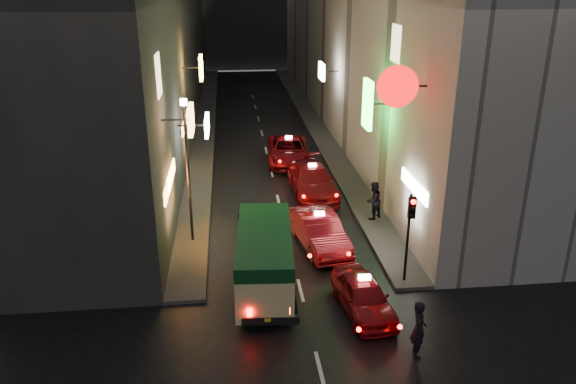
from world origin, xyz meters
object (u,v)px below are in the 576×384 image
object	(u,v)px
minibus	(265,254)
traffic_light	(410,220)
taxi_near	(364,293)
lamp_post	(188,162)
pedestrian_crossing	(419,325)

from	to	relation	value
minibus	traffic_light	distance (m)	5.45
minibus	taxi_near	bearing A→B (deg)	-28.81
lamp_post	taxi_near	bearing A→B (deg)	-44.78
taxi_near	minibus	bearing A→B (deg)	151.19
traffic_light	minibus	bearing A→B (deg)	177.79
taxi_near	pedestrian_crossing	distance (m)	2.76
traffic_light	lamp_post	size ratio (longest dim) A/B	0.56
minibus	pedestrian_crossing	world-z (taller)	minibus
minibus	taxi_near	xyz separation A→B (m)	(3.29, -1.81, -0.77)
minibus	lamp_post	xyz separation A→B (m)	(-2.89, 4.32, 2.22)
minibus	traffic_light	bearing A→B (deg)	-2.21
lamp_post	traffic_light	bearing A→B (deg)	-28.91
minibus	lamp_post	distance (m)	5.65
traffic_light	lamp_post	world-z (taller)	lamp_post
taxi_near	traffic_light	distance (m)	3.23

